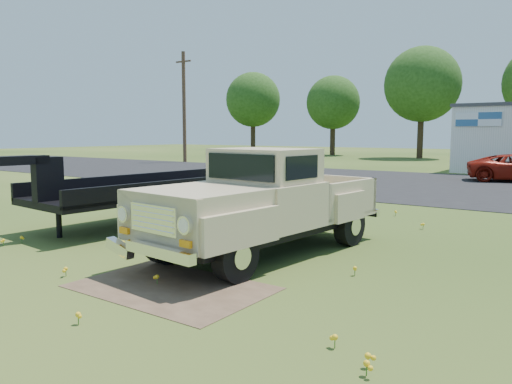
# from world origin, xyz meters

# --- Properties ---
(ground) EXTENTS (140.00, 140.00, 0.00)m
(ground) POSITION_xyz_m (0.00, 0.00, 0.00)
(ground) COLOR #264014
(ground) RESTS_ON ground
(asphalt_lot) EXTENTS (90.00, 14.00, 0.02)m
(asphalt_lot) POSITION_xyz_m (0.00, 15.00, 0.00)
(asphalt_lot) COLOR black
(asphalt_lot) RESTS_ON ground
(dirt_patch_a) EXTENTS (3.00, 2.00, 0.01)m
(dirt_patch_a) POSITION_xyz_m (1.50, -3.00, 0.00)
(dirt_patch_a) COLOR #503B2A
(dirt_patch_a) RESTS_ON ground
(dirt_patch_b) EXTENTS (2.20, 1.60, 0.01)m
(dirt_patch_b) POSITION_xyz_m (-2.00, 3.50, 0.00)
(dirt_patch_b) COLOR #503B2A
(dirt_patch_b) RESTS_ON ground
(utility_pole_west) EXTENTS (1.60, 0.30, 9.00)m
(utility_pole_west) POSITION_xyz_m (-22.00, 22.00, 4.60)
(utility_pole_west) COLOR #402C1E
(utility_pole_west) RESTS_ON ground
(treeline_a) EXTENTS (6.40, 6.40, 9.52)m
(treeline_a) POSITION_xyz_m (-28.00, 40.00, 6.30)
(treeline_a) COLOR #332517
(treeline_a) RESTS_ON ground
(treeline_b) EXTENTS (5.76, 5.76, 8.57)m
(treeline_b) POSITION_xyz_m (-18.00, 41.00, 5.67)
(treeline_b) COLOR #332517
(treeline_b) RESTS_ON ground
(treeline_c) EXTENTS (7.04, 7.04, 10.47)m
(treeline_c) POSITION_xyz_m (-8.00, 39.50, 6.93)
(treeline_c) COLOR #332517
(treeline_c) RESTS_ON ground
(vintage_pickup_truck) EXTENTS (2.82, 6.01, 2.11)m
(vintage_pickup_truck) POSITION_xyz_m (1.43, -0.33, 1.06)
(vintage_pickup_truck) COLOR tan
(vintage_pickup_truck) RESTS_ON ground
(flatbed_trailer) EXTENTS (2.93, 7.24, 1.93)m
(flatbed_trailer) POSITION_xyz_m (-3.08, 0.85, 0.96)
(flatbed_trailer) COLOR black
(flatbed_trailer) RESTS_ON ground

